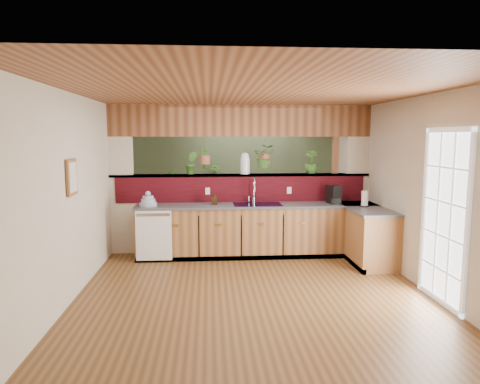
{
  "coord_description": "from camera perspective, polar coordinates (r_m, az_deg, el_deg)",
  "views": [
    {
      "loc": [
        -0.58,
        -6.21,
        2.05
      ],
      "look_at": [
        -0.07,
        0.7,
        1.15
      ],
      "focal_mm": 32.0,
      "sensor_mm": 36.0,
      "label": 1
    }
  ],
  "objects": [
    {
      "name": "floor_plant",
      "position": [
        8.54,
        3.11,
        -4.22
      ],
      "size": [
        0.62,
        0.54,
        0.66
      ],
      "primitive_type": "imported",
      "rotation": [
        0.0,
        0.0,
        -0.03
      ],
      "color": "#2F591F",
      "rests_on": "ground"
    },
    {
      "name": "shelf_plant_a",
      "position": [
        9.54,
        -8.92,
        1.83
      ],
      "size": [
        0.2,
        0.14,
        0.38
      ],
      "primitive_type": "imported",
      "rotation": [
        0.0,
        0.0,
        -0.02
      ],
      "color": "#2F591F",
      "rests_on": "shelving_console"
    },
    {
      "name": "pass_through_ledge",
      "position": [
        7.62,
        0.17,
        2.27
      ],
      "size": [
        4.6,
        0.21,
        0.04
      ],
      "primitive_type": "cube",
      "color": "brown",
      "rests_on": "ground"
    },
    {
      "name": "navy_sink",
      "position": [
        7.34,
        2.34,
        -2.25
      ],
      "size": [
        0.82,
        0.5,
        0.18
      ],
      "color": "black",
      "rests_on": "countertop"
    },
    {
      "name": "ground",
      "position": [
        6.57,
        1.08,
        -10.79
      ],
      "size": [
        4.6,
        7.0,
        0.01
      ],
      "primitive_type": "cube",
      "color": "brown",
      "rests_on": "ground"
    },
    {
      "name": "ledge_plant_left",
      "position": [
        7.58,
        -6.48,
        3.88
      ],
      "size": [
        0.24,
        0.2,
        0.4
      ],
      "primitive_type": "imported",
      "rotation": [
        0.0,
        0.0,
        -0.08
      ],
      "color": "#2F591F",
      "rests_on": "pass_through_ledge"
    },
    {
      "name": "hanging_plant_a",
      "position": [
        7.57,
        -4.72,
        5.5
      ],
      "size": [
        0.24,
        0.21,
        0.5
      ],
      "color": "brown",
      "rests_on": "header_beam"
    },
    {
      "name": "wall_front",
      "position": [
        2.87,
        7.61,
        -7.76
      ],
      "size": [
        4.6,
        0.02,
        2.6
      ],
      "primitive_type": "cube",
      "color": "beige",
      "rests_on": "ground"
    },
    {
      "name": "wall_right",
      "position": [
        6.89,
        20.52,
        0.68
      ],
      "size": [
        0.02,
        7.0,
        2.6
      ],
      "primitive_type": "cube",
      "color": "beige",
      "rests_on": "ground"
    },
    {
      "name": "wall_back",
      "position": [
        9.76,
        -0.79,
        2.98
      ],
      "size": [
        4.6,
        0.02,
        2.6
      ],
      "primitive_type": "cube",
      "color": "beige",
      "rests_on": "ground"
    },
    {
      "name": "shelving_console",
      "position": [
        9.59,
        -5.1,
        -1.94
      ],
      "size": [
        1.4,
        0.76,
        0.9
      ],
      "primitive_type": "cube",
      "rotation": [
        0.0,
        0.0,
        -0.31
      ],
      "color": "black",
      "rests_on": "ground"
    },
    {
      "name": "sage_backwall",
      "position": [
        9.74,
        -0.79,
        2.97
      ],
      "size": [
        4.55,
        0.02,
        2.55
      ],
      "primitive_type": "cube",
      "color": "#4E5E40",
      "rests_on": "ground"
    },
    {
      "name": "dishwasher",
      "position": [
        7.12,
        -11.43,
        -5.69
      ],
      "size": [
        0.58,
        0.03,
        0.82
      ],
      "color": "white",
      "rests_on": "ground"
    },
    {
      "name": "ledge_plant_right",
      "position": [
        7.8,
        9.49,
        3.99
      ],
      "size": [
        0.29,
        0.29,
        0.42
      ],
      "primitive_type": "imported",
      "rotation": [
        0.0,
        0.0,
        -0.29
      ],
      "color": "#2F591F",
      "rests_on": "pass_through_ledge"
    },
    {
      "name": "wall_left",
      "position": [
        6.49,
        -19.55,
        0.34
      ],
      "size": [
        0.02,
        7.0,
        2.6
      ],
      "primitive_type": "cube",
      "color": "beige",
      "rests_on": "ground"
    },
    {
      "name": "countertop",
      "position": [
        7.4,
        6.96,
        -5.16
      ],
      "size": [
        4.14,
        1.52,
        0.9
      ],
      "color": "brown",
      "rests_on": "ground"
    },
    {
      "name": "soap_dispenser",
      "position": [
        7.3,
        -3.41,
        -0.86
      ],
      "size": [
        0.1,
        0.11,
        0.21
      ],
      "primitive_type": "imported",
      "rotation": [
        0.0,
        0.0,
        -0.13
      ],
      "color": "#382414",
      "rests_on": "countertop"
    },
    {
      "name": "header_beam",
      "position": [
        7.59,
        0.17,
        9.47
      ],
      "size": [
        4.6,
        0.15,
        0.55
      ],
      "primitive_type": "cube",
      "color": "brown",
      "rests_on": "ground"
    },
    {
      "name": "glass_jar",
      "position": [
        7.61,
        0.67,
        3.84
      ],
      "size": [
        0.17,
        0.17,
        0.38
      ],
      "color": "silver",
      "rests_on": "pass_through_ledge"
    },
    {
      "name": "shelf_plant_b",
      "position": [
        9.5,
        -3.4,
        2.24
      ],
      "size": [
        0.37,
        0.37,
        0.49
      ],
      "primitive_type": "imported",
      "rotation": [
        0.0,
        0.0,
        0.43
      ],
      "color": "#2F591F",
      "rests_on": "shelving_console"
    },
    {
      "name": "french_door",
      "position": [
        5.77,
        25.52,
        -3.31
      ],
      "size": [
        0.06,
        1.02,
        2.16
      ],
      "primitive_type": "cube",
      "color": "white",
      "rests_on": "ground"
    },
    {
      "name": "dish_stack",
      "position": [
        7.29,
        -12.14,
        -1.22
      ],
      "size": [
        0.29,
        0.29,
        0.25
      ],
      "color": "#99A7C6",
      "rests_on": "countertop"
    },
    {
      "name": "ceiling",
      "position": [
        6.27,
        1.13,
        12.43
      ],
      "size": [
        4.6,
        7.0,
        0.01
      ],
      "primitive_type": "cube",
      "color": "brown",
      "rests_on": "ground"
    },
    {
      "name": "pass_through_partition",
      "position": [
        7.63,
        0.39,
        0.93
      ],
      "size": [
        4.6,
        0.21,
        2.6
      ],
      "color": "beige",
      "rests_on": "ground"
    },
    {
      "name": "paper_towel",
      "position": [
        7.35,
        16.29,
        -0.91
      ],
      "size": [
        0.13,
        0.13,
        0.28
      ],
      "color": "black",
      "rests_on": "countertop"
    },
    {
      "name": "framed_print",
      "position": [
        5.7,
        -21.5,
        1.85
      ],
      "size": [
        0.04,
        0.35,
        0.45
      ],
      "color": "brown",
      "rests_on": "wall_left"
    },
    {
      "name": "hanging_plant_b",
      "position": [
        7.63,
        3.32,
        6.12
      ],
      "size": [
        0.44,
        0.41,
        0.54
      ],
      "color": "brown",
      "rests_on": "header_beam"
    },
    {
      "name": "coffee_maker",
      "position": [
        7.56,
        12.42,
        -0.43
      ],
      "size": [
        0.17,
        0.28,
        0.31
      ],
      "rotation": [
        0.0,
        0.0,
        0.21
      ],
      "color": "black",
      "rests_on": "countertop"
    },
    {
      "name": "faucet",
      "position": [
        7.44,
        1.84,
        0.36
      ],
      "size": [
        0.2,
        0.19,
        0.44
      ],
      "color": "#B7B7B2",
      "rests_on": "countertop"
    }
  ]
}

